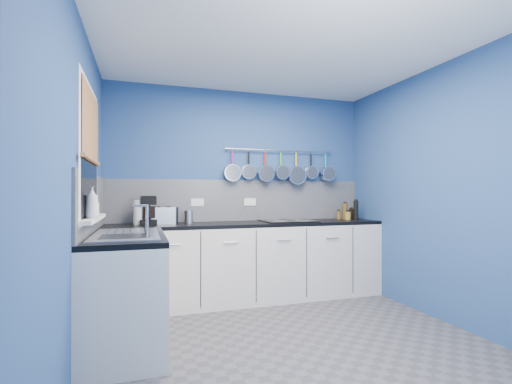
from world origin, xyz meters
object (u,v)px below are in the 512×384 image
coffee_maker (149,210)px  paper_towel (139,212)px  soap_bottle_b (93,206)px  toaster (163,215)px  hob (288,221)px  canister (189,217)px  soap_bottle_a (92,202)px

coffee_maker → paper_towel: bearing=171.1°
soap_bottle_b → toaster: bearing=62.6°
hob → toaster: bearing=177.2°
soap_bottle_b → hob: soap_bottle_b is taller
canister → paper_towel: bearing=-174.8°
coffee_maker → canister: bearing=11.8°
paper_towel → toaster: bearing=7.7°
soap_bottle_a → paper_towel: bearing=74.6°
paper_towel → canister: (0.54, 0.05, -0.06)m
soap_bottle_a → paper_towel: (0.32, 1.17, -0.14)m
paper_towel → canister: paper_towel is taller
hob → soap_bottle_b: bearing=-152.8°
paper_towel → coffee_maker: coffee_maker is taller
soap_bottle_b → hob: (2.03, 1.05, -0.23)m
soap_bottle_a → hob: (2.03, 1.13, -0.26)m
toaster → hob: (1.45, -0.07, -0.09)m
toaster → canister: bearing=-2.7°
soap_bottle_b → coffee_maker: soap_bottle_b is taller
hob → canister: bearing=175.8°
soap_bottle_a → toaster: 1.35m
soap_bottle_a → hob: soap_bottle_a is taller
soap_bottle_b → canister: (0.86, 1.13, -0.16)m
toaster → canister: 0.28m
coffee_maker → soap_bottle_b: bearing=-109.0°
soap_bottle_b → toaster: 1.27m
paper_towel → toaster: paper_towel is taller
canister → hob: size_ratio=0.23×
coffee_maker → toaster: size_ratio=1.08×
soap_bottle_a → canister: 1.50m
soap_bottle_b → canister: 1.43m
canister → hob: canister is taller
soap_bottle_b → coffee_maker: bearing=68.3°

